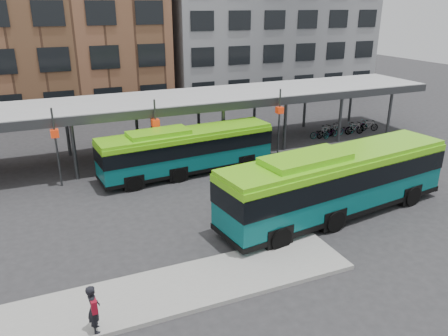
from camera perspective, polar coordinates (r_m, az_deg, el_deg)
ground at (r=21.79m, az=6.00°, el=-7.82°), size 120.00×120.00×0.00m
boarding_island at (r=17.52m, az=-5.47°, el=-15.29°), size 14.00×3.00×0.18m
canopy at (r=31.64m, az=-5.28°, el=8.82°), size 40.00×6.53×4.80m
building_grey at (r=54.93m, az=4.80°, el=20.23°), size 24.00×14.00×20.00m
bus_front at (r=22.93m, az=14.44°, el=-1.64°), size 13.51×4.56×3.65m
bus_rear at (r=28.00m, az=-4.89°, el=2.43°), size 11.49×3.41×3.12m
pedestrian at (r=15.50m, az=-16.65°, el=-17.17°), size 0.44×0.67×1.74m
bike_rack at (r=38.06m, az=15.23°, el=4.91°), size 6.90×1.65×1.08m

